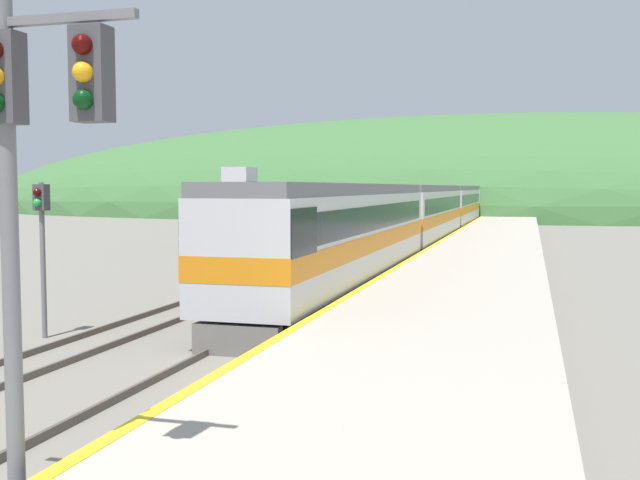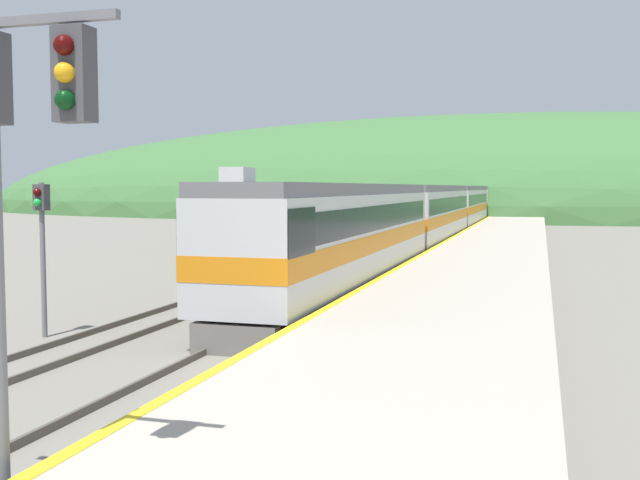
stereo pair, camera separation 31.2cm
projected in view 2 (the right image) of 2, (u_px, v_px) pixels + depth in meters
The scene contains 11 objects.
track_main at pixel (465, 229), 73.35m from camera, with size 1.52×180.00×0.16m.
track_siding at pixel (422, 228), 74.53m from camera, with size 1.52×180.00×0.16m.
platform at pixel (502, 239), 52.91m from camera, with size 5.95×140.00×0.91m.
distant_hills at pixel (496, 212), 122.74m from camera, with size 185.93×83.67×31.45m.
station_shed at pixel (286, 221), 49.49m from camera, with size 7.95×6.48×3.79m.
express_train_lead_car at pixel (343, 235), 28.22m from camera, with size 2.92×21.77×4.62m.
carriage_second at pixel (430, 214), 50.15m from camera, with size 2.91×21.85×4.26m.
carriage_third at pixel (464, 206), 71.89m from camera, with size 2.91×21.85×4.26m.
carriage_fourth at pixel (482, 202), 93.63m from camera, with size 2.91×21.85×4.26m.
carriage_fifth at pixel (493, 199), 115.37m from camera, with size 2.91×21.85×4.26m.
signal_post_siding at pixel (42, 227), 20.40m from camera, with size 0.36×0.42×4.26m.
Camera 2 is at (7.17, -4.27, 4.13)m, focal length 42.00 mm.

